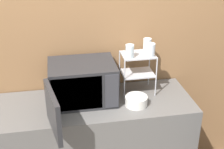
# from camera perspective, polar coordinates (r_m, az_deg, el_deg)

# --- Properties ---
(wall_back) EXTENTS (8.00, 0.06, 2.60)m
(wall_back) POSITION_cam_1_polar(r_m,az_deg,el_deg) (2.54, -5.08, 6.19)
(wall_back) COLOR olive
(wall_back) RESTS_ON ground_plane
(counter) EXTENTS (1.60, 0.56, 0.91)m
(counter) POSITION_cam_1_polar(r_m,az_deg,el_deg) (2.68, -3.62, -13.49)
(counter) COLOR #595654
(counter) RESTS_ON ground_plane
(microwave) EXTENTS (0.53, 0.76, 0.31)m
(microwave) POSITION_cam_1_polar(r_m,az_deg,el_deg) (2.38, -5.68, -1.63)
(microwave) COLOR #262628
(microwave) RESTS_ON counter
(dish_rack) EXTENTS (0.26, 0.20, 0.33)m
(dish_rack) POSITION_cam_1_polar(r_m,az_deg,el_deg) (2.48, 4.72, 1.74)
(dish_rack) COLOR #B2B2B7
(dish_rack) RESTS_ON counter
(glass_front_left) EXTENTS (0.06, 0.06, 0.10)m
(glass_front_left) POSITION_cam_1_polar(r_m,az_deg,el_deg) (2.35, 3.26, 4.26)
(glass_front_left) COLOR silver
(glass_front_left) RESTS_ON dish_rack
(glass_back_right) EXTENTS (0.06, 0.06, 0.10)m
(glass_back_right) POSITION_cam_1_polar(r_m,az_deg,el_deg) (2.49, 6.47, 5.42)
(glass_back_right) COLOR silver
(glass_back_right) RESTS_ON dish_rack
(glass_front_right) EXTENTS (0.06, 0.06, 0.10)m
(glass_front_right) POSITION_cam_1_polar(r_m,az_deg,el_deg) (2.39, 7.13, 4.49)
(glass_front_right) COLOR silver
(glass_front_right) RESTS_ON dish_rack
(bowl) EXTENTS (0.17, 0.17, 0.07)m
(bowl) POSITION_cam_1_polar(r_m,az_deg,el_deg) (2.38, 4.45, -4.84)
(bowl) COLOR silver
(bowl) RESTS_ON counter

